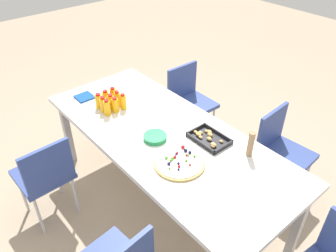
{
  "coord_description": "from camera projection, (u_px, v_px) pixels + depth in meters",
  "views": [
    {
      "loc": [
        1.6,
        -1.32,
        2.32
      ],
      "look_at": [
        -0.04,
        0.07,
        0.77
      ],
      "focal_mm": 35.61,
      "sensor_mm": 36.0,
      "label": 1
    }
  ],
  "objects": [
    {
      "name": "napkin_stack",
      "position": [
        85.0,
        97.0,
        3.05
      ],
      "size": [
        0.15,
        0.15,
        0.01
      ],
      "primitive_type": "cube",
      "color": "#194CA5",
      "rests_on": "party_table"
    },
    {
      "name": "plate_stack",
      "position": [
        155.0,
        137.0,
        2.54
      ],
      "size": [
        0.18,
        0.18,
        0.03
      ],
      "color": "#1E8C4C",
      "rests_on": "party_table"
    },
    {
      "name": "juice_bottle_2",
      "position": [
        107.0,
        108.0,
        2.78
      ],
      "size": [
        0.06,
        0.06,
        0.15
      ],
      "color": "#FAAD14",
      "rests_on": "party_table"
    },
    {
      "name": "juice_bottle_0",
      "position": [
        99.0,
        101.0,
        2.88
      ],
      "size": [
        0.06,
        0.06,
        0.14
      ],
      "color": "#F9AE14",
      "rests_on": "party_table"
    },
    {
      "name": "juice_bottle_4",
      "position": [
        111.0,
        102.0,
        2.88
      ],
      "size": [
        0.06,
        0.06,
        0.14
      ],
      "color": "#FAAD14",
      "rests_on": "party_table"
    },
    {
      "name": "juice_bottle_5",
      "position": [
        115.0,
        105.0,
        2.83
      ],
      "size": [
        0.06,
        0.06,
        0.14
      ],
      "color": "#F9AE14",
      "rests_on": "party_table"
    },
    {
      "name": "juice_bottle_7",
      "position": [
        117.0,
        99.0,
        2.91
      ],
      "size": [
        0.05,
        0.05,
        0.14
      ],
      "color": "#F9AE14",
      "rests_on": "party_table"
    },
    {
      "name": "chair_far_right",
      "position": [
        280.0,
        148.0,
        2.86
      ],
      "size": [
        0.42,
        0.42,
        0.83
      ],
      "rotation": [
        0.0,
        0.0,
        -1.51
      ],
      "color": "#33478C",
      "rests_on": "ground_plane"
    },
    {
      "name": "chair_near_left",
      "position": [
        45.0,
        174.0,
        2.6
      ],
      "size": [
        0.41,
        0.41,
        0.83
      ],
      "rotation": [
        0.0,
        0.0,
        1.6
      ],
      "color": "#33478C",
      "rests_on": "ground_plane"
    },
    {
      "name": "party_table",
      "position": [
        165.0,
        140.0,
        2.64
      ],
      "size": [
        2.23,
        0.94,
        0.75
      ],
      "color": "silver",
      "rests_on": "ground_plane"
    },
    {
      "name": "juice_bottle_6",
      "position": [
        113.0,
        95.0,
        2.95
      ],
      "size": [
        0.05,
        0.05,
        0.15
      ],
      "color": "#FAAC14",
      "rests_on": "party_table"
    },
    {
      "name": "snack_tray",
      "position": [
        209.0,
        138.0,
        2.54
      ],
      "size": [
        0.3,
        0.21,
        0.04
      ],
      "color": "black",
      "rests_on": "party_table"
    },
    {
      "name": "chair_far_left",
      "position": [
        189.0,
        98.0,
        3.53
      ],
      "size": [
        0.41,
        0.41,
        0.83
      ],
      "rotation": [
        0.0,
        0.0,
        -1.59
      ],
      "color": "#33478C",
      "rests_on": "ground_plane"
    },
    {
      "name": "juice_bottle_1",
      "position": [
        103.0,
        105.0,
        2.83
      ],
      "size": [
        0.06,
        0.06,
        0.14
      ],
      "color": "#FAAB14",
      "rests_on": "party_table"
    },
    {
      "name": "fruit_pizza",
      "position": [
        179.0,
        162.0,
        2.32
      ],
      "size": [
        0.36,
        0.36,
        0.05
      ],
      "color": "tan",
      "rests_on": "party_table"
    },
    {
      "name": "juice_bottle_8",
      "position": [
        123.0,
        102.0,
        2.86
      ],
      "size": [
        0.05,
        0.05,
        0.15
      ],
      "color": "#F9AC14",
      "rests_on": "party_table"
    },
    {
      "name": "cardboard_tube",
      "position": [
        251.0,
        144.0,
        2.34
      ],
      "size": [
        0.04,
        0.04,
        0.2
      ],
      "primitive_type": "cylinder",
      "color": "#9E7A56",
      "rests_on": "party_table"
    },
    {
      "name": "ground_plane",
      "position": [
        165.0,
        199.0,
        3.04
      ],
      "size": [
        12.0,
        12.0,
        0.0
      ],
      "primitive_type": "plane",
      "color": "tan"
    },
    {
      "name": "juice_bottle_3",
      "position": [
        106.0,
        98.0,
        2.92
      ],
      "size": [
        0.06,
        0.06,
        0.14
      ],
      "color": "#FAAE14",
      "rests_on": "party_table"
    }
  ]
}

